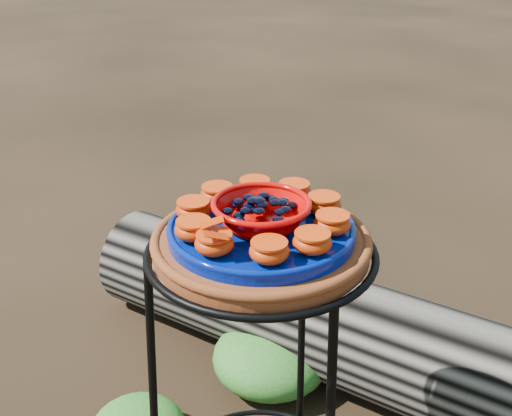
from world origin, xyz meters
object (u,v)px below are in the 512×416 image
at_px(red_bowl, 261,214).
at_px(plant_stand, 261,407).
at_px(driftwood_log, 352,334).
at_px(cobalt_plate, 261,231).
at_px(terracotta_saucer, 261,244).

bearing_deg(red_bowl, plant_stand, 0.00).
bearing_deg(driftwood_log, red_bowl, -91.34).
bearing_deg(plant_stand, cobalt_plate, 0.00).
bearing_deg(cobalt_plate, plant_stand, 0.00).
distance_m(plant_stand, red_bowl, 0.42).
distance_m(plant_stand, driftwood_log, 0.59).
bearing_deg(terracotta_saucer, red_bowl, 0.00).
bearing_deg(plant_stand, terracotta_saucer, 0.00).
distance_m(terracotta_saucer, red_bowl, 0.06).
xyz_separation_m(terracotta_saucer, cobalt_plate, (0.00, 0.00, 0.03)).
distance_m(plant_stand, cobalt_plate, 0.39).
height_order(red_bowl, driftwood_log, red_bowl).
height_order(plant_stand, terracotta_saucer, terracotta_saucer).
height_order(terracotta_saucer, cobalt_plate, cobalt_plate).
xyz_separation_m(plant_stand, cobalt_plate, (0.00, 0.00, 0.39)).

